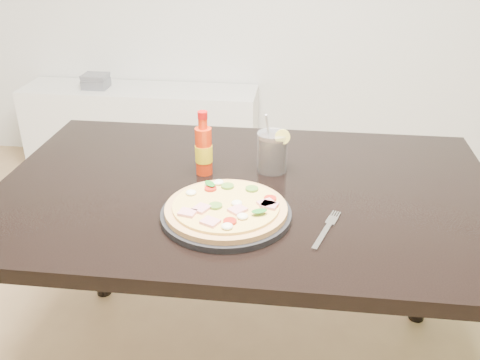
# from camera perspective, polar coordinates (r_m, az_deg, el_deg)

# --- Properties ---
(dining_table) EXTENTS (1.40, 0.90, 0.75)m
(dining_table) POSITION_cam_1_polar(r_m,az_deg,el_deg) (1.54, 0.54, -3.42)
(dining_table) COLOR black
(dining_table) RESTS_ON ground
(plate) EXTENTS (0.33, 0.33, 0.02)m
(plate) POSITION_cam_1_polar(r_m,az_deg,el_deg) (1.35, -1.49, -3.67)
(plate) COLOR black
(plate) RESTS_ON dining_table
(pizza) EXTENTS (0.31, 0.31, 0.03)m
(pizza) POSITION_cam_1_polar(r_m,az_deg,el_deg) (1.34, -1.47, -2.96)
(pizza) COLOR tan
(pizza) RESTS_ON plate
(hot_sauce_bottle) EXTENTS (0.05, 0.05, 0.19)m
(hot_sauce_bottle) POSITION_cam_1_polar(r_m,az_deg,el_deg) (1.55, -3.89, 3.26)
(hot_sauce_bottle) COLOR red
(hot_sauce_bottle) RESTS_ON dining_table
(cola_cup) EXTENTS (0.10, 0.09, 0.18)m
(cola_cup) POSITION_cam_1_polar(r_m,az_deg,el_deg) (1.57, 3.46, 2.94)
(cola_cup) COLOR black
(cola_cup) RESTS_ON dining_table
(fork) EXTENTS (0.08, 0.18, 0.00)m
(fork) POSITION_cam_1_polar(r_m,az_deg,el_deg) (1.32, 9.26, -5.11)
(fork) COLOR silver
(fork) RESTS_ON dining_table
(media_console) EXTENTS (1.40, 0.34, 0.50)m
(media_console) POSITION_cam_1_polar(r_m,az_deg,el_deg) (3.34, -10.42, 5.48)
(media_console) COLOR white
(media_console) RESTS_ON ground
(cd_stack) EXTENTS (0.14, 0.12, 0.08)m
(cd_stack) POSITION_cam_1_polar(r_m,az_deg,el_deg) (3.32, -15.14, 10.15)
(cd_stack) COLOR slate
(cd_stack) RESTS_ON media_console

